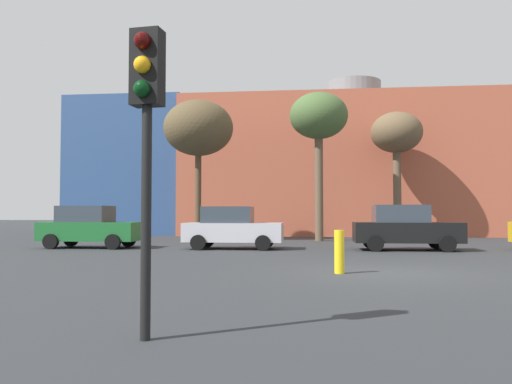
# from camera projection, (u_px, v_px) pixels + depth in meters

# --- Properties ---
(ground_plane) EXTENTS (200.00, 200.00, 0.00)m
(ground_plane) POSITION_uv_depth(u_px,v_px,m) (389.00, 273.00, 12.77)
(ground_plane) COLOR #2D3033
(building_backdrop) EXTENTS (40.39, 12.90, 11.35)m
(building_backdrop) POSITION_uv_depth(u_px,v_px,m) (354.00, 170.00, 39.02)
(building_backdrop) COLOR #B2563D
(building_backdrop) RESTS_ON ground_plane
(parked_car_0) EXTENTS (4.12, 2.02, 1.79)m
(parked_car_0) POSITION_uv_depth(u_px,v_px,m) (90.00, 227.00, 22.17)
(parked_car_0) COLOR #1E662D
(parked_car_0) RESTS_ON ground_plane
(parked_car_1) EXTENTS (4.03, 1.98, 1.75)m
(parked_car_1) POSITION_uv_depth(u_px,v_px,m) (232.00, 228.00, 21.51)
(parked_car_1) COLOR silver
(parked_car_1) RESTS_ON ground_plane
(parked_car_2) EXTENTS (4.16, 2.04, 1.80)m
(parked_car_2) POSITION_uv_depth(u_px,v_px,m) (405.00, 228.00, 20.76)
(parked_car_2) COLOR black
(parked_car_2) RESTS_ON ground_plane
(traffic_light_near_left) EXTENTS (0.39, 0.38, 3.62)m
(traffic_light_near_left) POSITION_uv_depth(u_px,v_px,m) (146.00, 110.00, 6.08)
(traffic_light_near_left) COLOR black
(traffic_light_near_left) RESTS_ON ground_plane
(bare_tree_0) EXTENTS (3.14, 3.14, 7.99)m
(bare_tree_0) POSITION_uv_depth(u_px,v_px,m) (319.00, 119.00, 28.06)
(bare_tree_0) COLOR brown
(bare_tree_0) RESTS_ON ground_plane
(bare_tree_1) EXTENTS (3.78, 3.78, 7.62)m
(bare_tree_1) POSITION_uv_depth(u_px,v_px,m) (198.00, 129.00, 28.28)
(bare_tree_1) COLOR brown
(bare_tree_1) RESTS_ON ground_plane
(bare_tree_2) EXTENTS (2.99, 2.99, 7.40)m
(bare_tree_2) POSITION_uv_depth(u_px,v_px,m) (397.00, 135.00, 30.41)
(bare_tree_2) COLOR brown
(bare_tree_2) RESTS_ON ground_plane
(bollard_yellow_0) EXTENTS (0.24, 0.24, 1.05)m
(bollard_yellow_0) POSITION_uv_depth(u_px,v_px,m) (339.00, 252.00, 12.68)
(bollard_yellow_0) COLOR yellow
(bollard_yellow_0) RESTS_ON ground_plane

